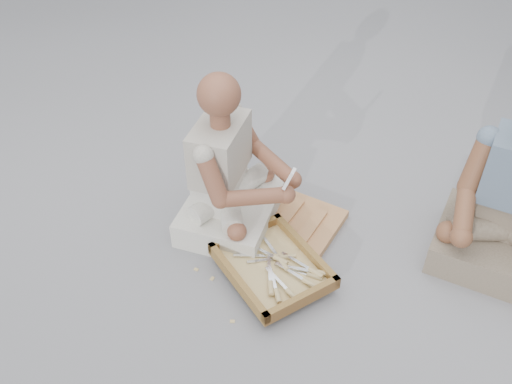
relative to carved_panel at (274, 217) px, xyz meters
The scene contains 28 objects.
ground 0.28m from the carved_panel, 70.40° to the right, with size 60.00×60.00×0.00m, color gray.
carved_panel is the anchor object (origin of this frame).
tool_tray 0.36m from the carved_panel, 56.31° to the right, with size 0.58×0.53×0.06m.
chisel_0 0.48m from the carved_panel, 38.40° to the right, with size 0.22×0.03×0.02m.
chisel_1 0.32m from the carved_panel, 47.73° to the right, with size 0.16×0.17×0.02m.
chisel_2 0.31m from the carved_panel, 58.62° to the right, with size 0.19×0.14×0.02m.
chisel_3 0.35m from the carved_panel, 49.86° to the right, with size 0.21×0.11×0.02m.
chisel_4 0.52m from the carved_panel, 53.74° to the right, with size 0.17×0.16×0.02m.
chisel_5 0.44m from the carved_panel, 34.23° to the right, with size 0.22×0.07×0.02m.
chisel_6 0.33m from the carved_panel, 53.17° to the right, with size 0.22×0.03×0.02m.
chisel_7 0.45m from the carved_panel, 28.79° to the right, with size 0.21×0.10×0.02m.
chisel_8 0.48m from the carved_panel, 56.69° to the right, with size 0.15×0.18×0.02m.
chisel_9 0.52m from the carved_panel, 48.02° to the right, with size 0.21×0.09×0.02m.
chisel_10 0.42m from the carved_panel, 32.26° to the right, with size 0.22×0.03×0.02m.
wood_chip_0 0.48m from the carved_panel, 48.51° to the right, with size 0.02×0.01×0.00m, color #D7C17F.
wood_chip_1 0.47m from the carved_panel, 90.34° to the right, with size 0.02×0.01×0.00m, color #D7C17F.
wood_chip_2 0.36m from the carved_panel, 69.19° to the right, with size 0.02×0.01×0.00m, color #D7C17F.
wood_chip_3 0.07m from the carved_panel, behind, with size 0.02×0.01×0.00m, color #D7C17F.
wood_chip_4 0.63m from the carved_panel, 70.44° to the right, with size 0.02×0.01×0.00m, color #D7C17F.
wood_chip_5 0.43m from the carved_panel, 64.06° to the right, with size 0.02×0.01×0.00m, color #D7C17F.
wood_chip_6 0.08m from the carved_panel, 91.19° to the left, with size 0.02×0.01×0.00m, color #D7C17F.
wood_chip_7 0.47m from the carved_panel, 38.16° to the right, with size 0.02×0.01×0.00m, color #D7C17F.
wood_chip_8 0.13m from the carved_panel, 153.23° to the left, with size 0.02×0.01×0.00m, color #D7C17F.
wood_chip_9 0.48m from the carved_panel, 101.34° to the right, with size 0.02×0.01×0.00m, color #D7C17F.
wood_chip_10 0.26m from the carved_panel, 79.50° to the right, with size 0.02×0.01×0.00m, color #D7C17F.
wood_chip_11 0.30m from the carved_panel, 25.16° to the right, with size 0.02×0.01×0.00m, color #D7C17F.
craftsman 0.33m from the carved_panel, 142.69° to the right, with size 0.60×0.62×0.80m.
mobile_phone 0.40m from the carved_panel, 34.09° to the right, with size 0.06×0.06×0.10m.
Camera 1 is at (1.05, -1.41, 1.95)m, focal length 40.00 mm.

